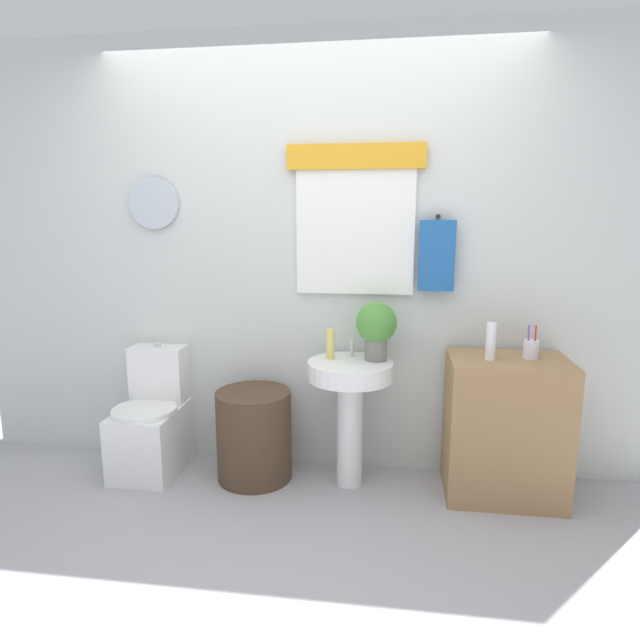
% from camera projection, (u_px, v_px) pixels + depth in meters
% --- Properties ---
extents(ground_plane, '(8.00, 8.00, 0.00)m').
position_uv_depth(ground_plane, '(277.00, 573.00, 2.32)').
color(ground_plane, '#A3A3A8').
extents(back_wall, '(4.40, 0.18, 2.60)m').
position_uv_depth(back_wall, '(316.00, 258.00, 3.19)').
color(back_wall, silver).
rests_on(back_wall, ground_plane).
extents(toilet, '(0.38, 0.51, 0.77)m').
position_uv_depth(toilet, '(153.00, 424.00, 3.26)').
color(toilet, white).
rests_on(toilet, ground_plane).
extents(laundry_hamper, '(0.44, 0.44, 0.54)m').
position_uv_depth(laundry_hamper, '(254.00, 435.00, 3.14)').
color(laundry_hamper, '#4C3828').
rests_on(laundry_hamper, ground_plane).
extents(pedestal_sink, '(0.49, 0.49, 0.74)m').
position_uv_depth(pedestal_sink, '(350.00, 394.00, 3.01)').
color(pedestal_sink, white).
rests_on(pedestal_sink, ground_plane).
extents(faucet, '(0.03, 0.03, 0.10)m').
position_uv_depth(faucet, '(352.00, 348.00, 3.09)').
color(faucet, silver).
rests_on(faucet, pedestal_sink).
extents(wooden_cabinet, '(0.63, 0.44, 0.79)m').
position_uv_depth(wooden_cabinet, '(505.00, 428.00, 2.93)').
color(wooden_cabinet, '#9E754C').
rests_on(wooden_cabinet, ground_plane).
extents(soap_bottle, '(0.05, 0.05, 0.17)m').
position_uv_depth(soap_bottle, '(330.00, 344.00, 3.03)').
color(soap_bottle, '#DBD166').
rests_on(soap_bottle, pedestal_sink).
extents(potted_plant, '(0.23, 0.23, 0.33)m').
position_uv_depth(potted_plant, '(376.00, 326.00, 2.98)').
color(potted_plant, slate).
rests_on(potted_plant, pedestal_sink).
extents(lotion_bottle, '(0.05, 0.05, 0.20)m').
position_uv_depth(lotion_bottle, '(491.00, 341.00, 2.81)').
color(lotion_bottle, white).
rests_on(lotion_bottle, wooden_cabinet).
extents(toothbrush_cup, '(0.08, 0.08, 0.19)m').
position_uv_depth(toothbrush_cup, '(531.00, 349.00, 2.85)').
color(toothbrush_cup, silver).
rests_on(toothbrush_cup, wooden_cabinet).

